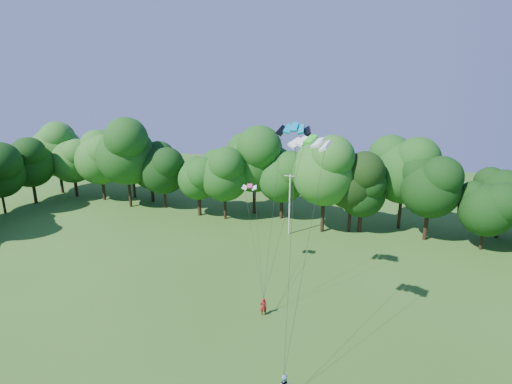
% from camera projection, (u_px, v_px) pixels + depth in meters
% --- Properties ---
extents(utility_pole, '(1.66, 0.21, 8.32)m').
position_uv_depth(utility_pole, '(290.00, 204.00, 53.10)').
color(utility_pole, beige).
rests_on(utility_pole, ground).
extents(kite_flyer_left, '(0.73, 0.63, 1.69)m').
position_uv_depth(kite_flyer_left, '(263.00, 306.00, 35.46)').
color(kite_flyer_left, '#A01415').
rests_on(kite_flyer_left, ground).
extents(kite_teal, '(2.87, 1.34, 0.74)m').
position_uv_depth(kite_teal, '(294.00, 127.00, 34.32)').
color(kite_teal, '#0589AE').
rests_on(kite_teal, ground).
extents(kite_green, '(3.00, 1.92, 0.54)m').
position_uv_depth(kite_green, '(310.00, 140.00, 27.14)').
color(kite_green, '#21D520').
rests_on(kite_green, ground).
extents(kite_pink, '(1.64, 1.00, 0.31)m').
position_uv_depth(kite_pink, '(249.00, 186.00, 41.08)').
color(kite_pink, '#DD3D6F').
rests_on(kite_pink, ground).
extents(tree_back_west, '(10.21, 10.21, 14.85)m').
position_uv_depth(tree_back_west, '(126.00, 151.00, 63.23)').
color(tree_back_west, '#321C14').
rests_on(tree_back_west, ground).
extents(tree_back_center, '(8.00, 8.00, 11.63)m').
position_uv_depth(tree_back_center, '(352.00, 180.00, 53.19)').
color(tree_back_center, '#342714').
rests_on(tree_back_center, ground).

